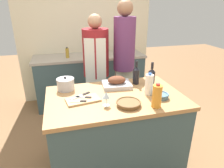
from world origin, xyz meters
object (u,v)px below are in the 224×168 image
at_px(juice_jug, 157,96).
at_px(wine_bottle_green, 136,75).
at_px(milk_jug, 149,85).
at_px(wine_bottle_dark, 151,77).
at_px(wine_glass_left, 106,96).
at_px(person_cook_aproned, 96,68).
at_px(stock_pot, 66,84).
at_px(wicker_basket, 129,103).
at_px(condiment_bottle_short, 67,53).
at_px(knife_bread, 79,101).
at_px(stand_mixer, 100,47).
at_px(knife_paring, 84,97).
at_px(mixing_bowl, 161,95).
at_px(knife_chef, 81,95).
at_px(roasting_pan, 117,83).
at_px(condiment_bottle_tall, 120,48).
at_px(person_cook_guest, 124,59).
at_px(condiment_bottle_extra, 133,48).
at_px(cutting_board, 83,100).

bearing_deg(juice_jug, wine_bottle_green, 87.57).
bearing_deg(milk_jug, wine_bottle_dark, 58.83).
xyz_separation_m(wine_glass_left, person_cook_aproned, (0.12, 1.11, -0.09)).
xyz_separation_m(milk_jug, person_cook_aproned, (-0.36, 0.99, -0.09)).
bearing_deg(stock_pot, milk_jug, -22.79).
relative_size(wicker_basket, condiment_bottle_short, 1.30).
bearing_deg(knife_bread, condiment_bottle_short, 90.22).
height_order(stock_pot, stand_mixer, stand_mixer).
distance_m(knife_paring, person_cook_aproned, 0.97).
xyz_separation_m(wine_glass_left, knife_paring, (-0.18, 0.19, -0.08)).
bearing_deg(mixing_bowl, knife_chef, 164.12).
height_order(roasting_pan, person_cook_aproned, person_cook_aproned).
relative_size(condiment_bottle_tall, person_cook_guest, 0.11).
xyz_separation_m(wicker_basket, condiment_bottle_extra, (0.72, 1.83, 0.09)).
bearing_deg(person_cook_guest, stand_mixer, 108.85).
height_order(stand_mixer, condiment_bottle_tall, stand_mixer).
distance_m(mixing_bowl, juice_jug, 0.21).
bearing_deg(wine_glass_left, knife_paring, 134.09).
xyz_separation_m(cutting_board, wine_bottle_green, (0.65, 0.28, 0.10)).
height_order(knife_chef, person_cook_guest, person_cook_guest).
height_order(juice_jug, knife_paring, juice_jug).
height_order(wicker_basket, knife_bread, wicker_basket).
relative_size(knife_paring, knife_bread, 1.01).
height_order(roasting_pan, wicker_basket, roasting_pan).
bearing_deg(condiment_bottle_extra, stock_pot, -133.79).
xyz_separation_m(roasting_pan, cutting_board, (-0.41, -0.25, -0.04)).
distance_m(wine_bottle_dark, condiment_bottle_extra, 1.49).
bearing_deg(roasting_pan, cutting_board, -148.66).
xyz_separation_m(wine_bottle_green, condiment_bottle_extra, (0.46, 1.34, 0.01)).
xyz_separation_m(knife_paring, condiment_bottle_short, (-0.06, 1.60, 0.08)).
bearing_deg(juice_jug, condiment_bottle_short, 109.43).
xyz_separation_m(knife_bread, stand_mixer, (0.60, 1.85, 0.11)).
bearing_deg(wine_bottle_green, condiment_bottle_tall, 80.47).
height_order(stock_pot, milk_jug, milk_jug).
bearing_deg(person_cook_guest, knife_chef, -121.65).
xyz_separation_m(wine_bottle_green, wine_bottle_dark, (0.14, -0.12, 0.00)).
bearing_deg(roasting_pan, condiment_bottle_tall, 71.83).
bearing_deg(wine_bottle_green, stock_pot, 177.52).
distance_m(knife_bread, condiment_bottle_tall, 2.00).
bearing_deg(roasting_pan, mixing_bowl, -48.64).
distance_m(condiment_bottle_short, condiment_bottle_extra, 1.16).
distance_m(milk_jug, knife_chef, 0.70).
height_order(roasting_pan, knife_chef, roasting_pan).
distance_m(milk_jug, stand_mixer, 1.84).
relative_size(milk_jug, wine_bottle_dark, 0.83).
bearing_deg(cutting_board, condiment_bottle_tall, 62.58).
bearing_deg(stock_pot, knife_chef, -60.29).
bearing_deg(condiment_bottle_tall, condiment_bottle_extra, -25.72).
height_order(knife_chef, knife_bread, same).
relative_size(juice_jug, knife_chef, 1.07).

